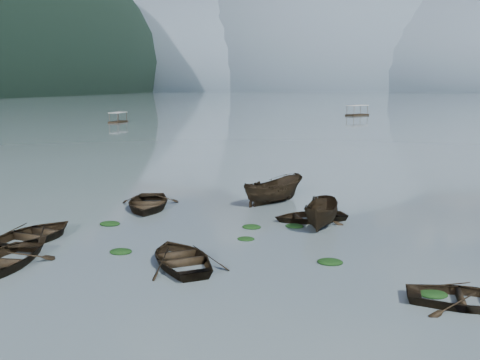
# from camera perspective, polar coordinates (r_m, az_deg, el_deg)

# --- Properties ---
(ground_plane) EXTENTS (2400.00, 2400.00, 0.00)m
(ground_plane) POSITION_cam_1_polar(r_m,az_deg,el_deg) (20.22, -7.61, -11.40)
(ground_plane) COLOR slate
(haze_mtn_a) EXTENTS (520.00, 520.00, 280.00)m
(haze_mtn_a) POSITION_cam_1_polar(r_m,az_deg,el_deg) (955.61, -3.63, 9.51)
(haze_mtn_a) COLOR #475666
(haze_mtn_a) RESTS_ON ground
(haze_mtn_b) EXTENTS (520.00, 520.00, 340.00)m
(haze_mtn_b) POSITION_cam_1_polar(r_m,az_deg,el_deg) (920.07, 8.59, 9.40)
(haze_mtn_b) COLOR #475666
(haze_mtn_b) RESTS_ON ground
(haze_mtn_c) EXTENTS (520.00, 520.00, 260.00)m
(haze_mtn_c) POSITION_cam_1_polar(r_m,az_deg,el_deg) (927.30, 21.16, 8.85)
(haze_mtn_c) COLOR #475666
(haze_mtn_c) RESTS_ON ground
(rowboat_1) EXTENTS (4.31, 5.35, 0.98)m
(rowboat_1) POSITION_cam_1_polar(r_m,az_deg,el_deg) (27.86, -21.01, -5.98)
(rowboat_1) COLOR black
(rowboat_1) RESTS_ON ground
(rowboat_3) EXTENTS (5.28, 5.62, 0.95)m
(rowboat_3) POSITION_cam_1_polar(r_m,az_deg,el_deg) (22.75, -6.25, -8.91)
(rowboat_3) COLOR black
(rowboat_3) RESTS_ON ground
(rowboat_4) EXTENTS (4.20, 3.06, 0.85)m
(rowboat_4) POSITION_cam_1_polar(r_m,az_deg,el_deg) (20.23, 23.22, -12.14)
(rowboat_4) COLOR black
(rowboat_4) RESTS_ON ground
(rowboat_5) EXTENTS (1.94, 4.41, 1.66)m
(rowboat_5) POSITION_cam_1_polar(r_m,az_deg,el_deg) (28.83, 8.70, -4.89)
(rowboat_5) COLOR black
(rowboat_5) RESTS_ON ground
(rowboat_6) EXTENTS (4.90, 5.91, 1.06)m
(rowboat_6) POSITION_cam_1_polar(r_m,az_deg,el_deg) (33.03, -9.83, -3.01)
(rowboat_6) COLOR black
(rowboat_6) RESTS_ON ground
(rowboat_7) EXTENTS (4.92, 4.35, 0.84)m
(rowboat_7) POSITION_cam_1_polar(r_m,az_deg,el_deg) (29.93, 7.46, -4.31)
(rowboat_7) COLOR black
(rowboat_7) RESTS_ON ground
(rowboat_8) EXTENTS (4.35, 4.99, 1.87)m
(rowboat_8) POSITION_cam_1_polar(r_m,az_deg,el_deg) (34.19, 3.59, -2.44)
(rowboat_8) COLOR black
(rowboat_8) RESTS_ON ground
(weed_clump_0) EXTENTS (1.03, 0.84, 0.22)m
(weed_clump_0) POSITION_cam_1_polar(r_m,az_deg,el_deg) (24.68, -12.60, -7.58)
(weed_clump_0) COLOR black
(weed_clump_0) RESTS_ON ground
(weed_clump_1) EXTENTS (1.12, 0.89, 0.25)m
(weed_clump_1) POSITION_cam_1_polar(r_m,az_deg,el_deg) (29.61, -13.71, -4.67)
(weed_clump_1) COLOR black
(weed_clump_1) RESTS_ON ground
(weed_clump_2) EXTENTS (1.08, 0.87, 0.23)m
(weed_clump_2) POSITION_cam_1_polar(r_m,az_deg,el_deg) (23.05, 9.58, -8.74)
(weed_clump_2) COLOR black
(weed_clump_2) RESTS_ON ground
(weed_clump_3) EXTENTS (0.99, 0.84, 0.22)m
(weed_clump_3) POSITION_cam_1_polar(r_m,az_deg,el_deg) (28.19, 1.24, -5.12)
(weed_clump_3) COLOR black
(weed_clump_3) RESTS_ON ground
(weed_clump_4) EXTENTS (1.06, 0.84, 0.22)m
(weed_clump_4) POSITION_cam_1_polar(r_m,az_deg,el_deg) (20.62, 19.83, -11.49)
(weed_clump_4) COLOR black
(weed_clump_4) RESTS_ON ground
(weed_clump_5) EXTENTS (0.92, 0.75, 0.20)m
(weed_clump_5) POSITION_cam_1_polar(r_m,az_deg,el_deg) (29.66, -21.99, -5.10)
(weed_clump_5) COLOR black
(weed_clump_5) RESTS_ON ground
(weed_clump_6) EXTENTS (0.84, 0.70, 0.18)m
(weed_clump_6) POSITION_cam_1_polar(r_m,az_deg,el_deg) (26.10, 0.64, -6.36)
(weed_clump_6) COLOR black
(weed_clump_6) RESTS_ON ground
(weed_clump_7) EXTENTS (0.98, 0.78, 0.21)m
(weed_clump_7) POSITION_cam_1_polar(r_m,az_deg,el_deg) (28.51, 5.84, -5.00)
(weed_clump_7) COLOR black
(weed_clump_7) RESTS_ON ground
(pontoon_left) EXTENTS (2.32, 5.30, 2.01)m
(pontoon_left) POSITION_cam_1_polar(r_m,az_deg,el_deg) (112.69, -12.86, 5.99)
(pontoon_left) COLOR black
(pontoon_left) RESTS_ON ground
(pontoon_centre) EXTENTS (6.04, 6.87, 2.50)m
(pontoon_centre) POSITION_cam_1_polar(r_m,az_deg,el_deg) (139.68, 12.39, 6.73)
(pontoon_centre) COLOR black
(pontoon_centre) RESTS_ON ground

